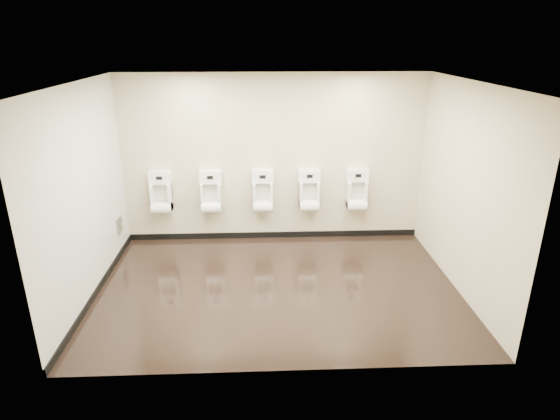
# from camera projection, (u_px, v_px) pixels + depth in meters

# --- Properties ---
(ground) EXTENTS (5.00, 3.50, 0.00)m
(ground) POSITION_uv_depth(u_px,v_px,m) (278.00, 287.00, 6.59)
(ground) COLOR black
(ground) RESTS_ON ground
(ceiling) EXTENTS (5.00, 3.50, 0.00)m
(ceiling) POSITION_uv_depth(u_px,v_px,m) (278.00, 83.00, 5.61)
(ceiling) COLOR silver
(back_wall) EXTENTS (5.00, 0.02, 2.80)m
(back_wall) POSITION_uv_depth(u_px,v_px,m) (274.00, 160.00, 7.74)
(back_wall) COLOR #C6BB94
(back_wall) RESTS_ON ground
(front_wall) EXTENTS (5.00, 0.02, 2.80)m
(front_wall) POSITION_uv_depth(u_px,v_px,m) (285.00, 251.00, 4.46)
(front_wall) COLOR #C6BB94
(front_wall) RESTS_ON ground
(left_wall) EXTENTS (0.02, 3.50, 2.80)m
(left_wall) POSITION_uv_depth(u_px,v_px,m) (83.00, 196.00, 6.00)
(left_wall) COLOR #C6BB94
(left_wall) RESTS_ON ground
(right_wall) EXTENTS (0.02, 3.50, 2.80)m
(right_wall) POSITION_uv_depth(u_px,v_px,m) (466.00, 190.00, 6.20)
(right_wall) COLOR #C6BB94
(right_wall) RESTS_ON ground
(tile_overlay_left) EXTENTS (0.01, 3.50, 2.80)m
(tile_overlay_left) POSITION_uv_depth(u_px,v_px,m) (84.00, 196.00, 6.00)
(tile_overlay_left) COLOR silver
(tile_overlay_left) RESTS_ON ground
(skirting_back) EXTENTS (5.00, 0.02, 0.10)m
(skirting_back) POSITION_uv_depth(u_px,v_px,m) (274.00, 235.00, 8.20)
(skirting_back) COLOR black
(skirting_back) RESTS_ON ground
(skirting_left) EXTENTS (0.02, 3.50, 0.10)m
(skirting_left) POSITION_uv_depth(u_px,v_px,m) (99.00, 288.00, 6.47)
(skirting_left) COLOR black
(skirting_left) RESTS_ON ground
(access_panel) EXTENTS (0.04, 0.25, 0.25)m
(access_panel) POSITION_uv_depth(u_px,v_px,m) (119.00, 225.00, 7.43)
(access_panel) COLOR #9E9EA3
(access_panel) RESTS_ON left_wall
(urinal_0) EXTENTS (0.37, 0.28, 0.69)m
(urinal_0) POSITION_uv_depth(u_px,v_px,m) (161.00, 196.00, 7.74)
(urinal_0) COLOR white
(urinal_0) RESTS_ON back_wall
(urinal_1) EXTENTS (0.37, 0.28, 0.69)m
(urinal_1) POSITION_uv_depth(u_px,v_px,m) (211.00, 195.00, 7.77)
(urinal_1) COLOR white
(urinal_1) RESTS_ON back_wall
(urinal_2) EXTENTS (0.37, 0.28, 0.69)m
(urinal_2) POSITION_uv_depth(u_px,v_px,m) (263.00, 194.00, 7.81)
(urinal_2) COLOR white
(urinal_2) RESTS_ON back_wall
(urinal_3) EXTENTS (0.37, 0.28, 0.69)m
(urinal_3) POSITION_uv_depth(u_px,v_px,m) (309.00, 193.00, 7.84)
(urinal_3) COLOR white
(urinal_3) RESTS_ON back_wall
(urinal_4) EXTENTS (0.37, 0.28, 0.69)m
(urinal_4) POSITION_uv_depth(u_px,v_px,m) (357.00, 193.00, 7.87)
(urinal_4) COLOR white
(urinal_4) RESTS_ON back_wall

